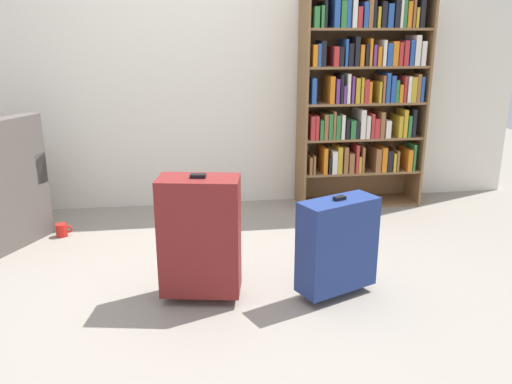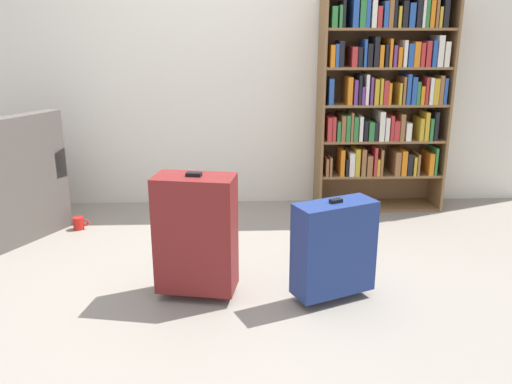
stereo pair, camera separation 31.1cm
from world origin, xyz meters
name	(u,v)px [view 1 (the left image)]	position (x,y,z in m)	size (l,w,h in m)	color
ground_plane	(232,288)	(0.00, 0.00, 0.00)	(9.48, 9.48, 0.00)	gray
back_wall	(209,50)	(0.00, 1.69, 1.30)	(5.42, 0.10, 2.60)	silver
bookshelf	(363,93)	(1.25, 1.45, 0.96)	(1.03, 0.34, 1.75)	brown
mug	(62,230)	(-1.16, 1.00, 0.05)	(0.12, 0.08, 0.10)	red
suitcase_navy_blue	(337,245)	(0.58, -0.16, 0.31)	(0.49, 0.35, 0.59)	navy
suitcase_dark_red	(200,236)	(-0.18, -0.09, 0.38)	(0.47, 0.31, 0.73)	maroon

